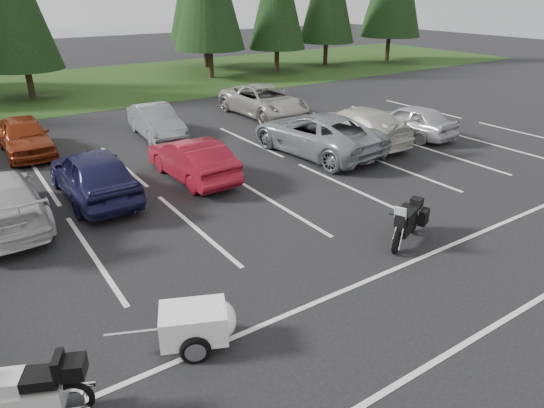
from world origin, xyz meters
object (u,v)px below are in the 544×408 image
(car_near_8, at_px, (410,120))
(car_far_3, at_px, (156,122))
(car_near_6, at_px, (316,134))
(car_near_4, at_px, (93,174))
(car_near_7, at_px, (356,125))
(car_far_2, at_px, (24,136))
(car_near_5, at_px, (192,159))
(cargo_trailer, at_px, (194,327))
(adventure_motorcycle, at_px, (407,220))
(touring_motorcycle, at_px, (10,387))
(car_far_4, at_px, (264,101))

(car_near_8, bearing_deg, car_far_3, -38.39)
(car_near_6, bearing_deg, car_near_4, -7.48)
(car_near_7, relative_size, car_far_2, 1.22)
(car_near_5, bearing_deg, car_near_4, -4.59)
(car_near_4, relative_size, car_near_8, 1.14)
(car_near_8, height_order, cargo_trailer, car_near_8)
(car_near_6, bearing_deg, car_far_2, -38.98)
(car_near_4, height_order, car_near_7, car_near_4)
(adventure_motorcycle, bearing_deg, car_near_8, 17.58)
(car_far_3, relative_size, cargo_trailer, 2.39)
(car_near_7, relative_size, cargo_trailer, 3.01)
(adventure_motorcycle, bearing_deg, car_near_4, 104.51)
(car_near_6, xyz_separation_m, adventure_motorcycle, (-2.72, -6.97, -0.15))
(touring_motorcycle, bearing_deg, car_far_2, 104.91)
(car_near_8, bearing_deg, adventure_motorcycle, 35.96)
(car_near_6, xyz_separation_m, touring_motorcycle, (-11.72, -7.60, -0.10))
(touring_motorcycle, bearing_deg, car_near_5, 74.49)
(car_far_2, bearing_deg, car_far_3, -6.17)
(car_near_7, height_order, adventure_motorcycle, car_near_7)
(car_near_4, distance_m, adventure_motorcycle, 9.20)
(car_far_3, bearing_deg, car_near_6, -49.22)
(car_near_6, distance_m, cargo_trailer, 11.58)
(car_near_6, bearing_deg, cargo_trailer, 34.99)
(car_near_8, distance_m, car_far_3, 10.93)
(car_near_8, distance_m, car_far_2, 15.66)
(car_near_4, distance_m, car_near_8, 13.24)
(car_far_2, xyz_separation_m, car_far_3, (5.08, -0.56, -0.05))
(car_near_7, distance_m, touring_motorcycle, 15.95)
(car_far_2, bearing_deg, car_near_8, -24.71)
(car_far_2, distance_m, adventure_motorcycle, 14.73)
(car_near_8, bearing_deg, car_near_7, -17.23)
(car_near_5, xyz_separation_m, car_near_6, (5.18, -0.14, 0.10))
(car_near_4, relative_size, cargo_trailer, 2.72)
(car_near_5, distance_m, cargo_trailer, 8.47)
(car_near_4, xyz_separation_m, car_far_4, (10.01, 5.91, -0.04))
(car_near_6, xyz_separation_m, car_near_7, (2.21, 0.18, -0.04))
(car_far_3, xyz_separation_m, adventure_motorcycle, (1.54, -12.60, -0.04))
(car_near_4, distance_m, car_far_2, 5.98)
(adventure_motorcycle, bearing_deg, cargo_trailer, 161.71)
(touring_motorcycle, bearing_deg, car_near_8, 48.14)
(car_near_4, height_order, car_far_3, car_near_4)
(car_near_4, bearing_deg, car_far_3, -127.91)
(car_far_4, distance_m, touring_motorcycle, 19.21)
(car_near_8, bearing_deg, car_near_4, -7.96)
(car_far_3, distance_m, car_far_4, 5.94)
(car_near_4, distance_m, car_near_7, 10.58)
(car_far_4, xyz_separation_m, touring_motorcycle, (-13.37, -13.80, -0.06))
(car_far_2, distance_m, car_far_4, 10.99)
(car_near_6, relative_size, car_far_2, 1.34)
(car_far_4, bearing_deg, car_far_2, 177.86)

